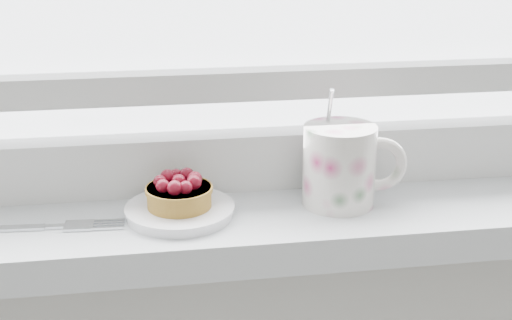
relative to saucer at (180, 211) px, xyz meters
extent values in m
cube|color=silver|center=(0.07, 0.01, -0.03)|extent=(1.60, 0.20, 0.04)
cube|color=silver|center=(0.07, 0.08, 0.03)|extent=(1.30, 0.05, 0.07)
cube|color=silver|center=(0.07, 0.08, 0.12)|extent=(1.30, 0.04, 0.04)
cylinder|color=white|center=(0.00, 0.00, 0.00)|extent=(0.12, 0.12, 0.01)
cylinder|color=brown|center=(0.00, 0.00, 0.02)|extent=(0.07, 0.07, 0.02)
cylinder|color=brown|center=(0.00, 0.00, 0.03)|extent=(0.08, 0.08, 0.01)
sphere|color=#45030D|center=(0.00, 0.00, 0.04)|extent=(0.02, 0.02, 0.02)
sphere|color=#45030D|center=(0.02, 0.00, 0.04)|extent=(0.02, 0.02, 0.02)
sphere|color=#45030D|center=(0.01, 0.02, 0.04)|extent=(0.02, 0.02, 0.02)
sphere|color=#45030D|center=(0.00, 0.02, 0.04)|extent=(0.02, 0.02, 0.02)
sphere|color=#45030D|center=(-0.01, 0.01, 0.04)|extent=(0.02, 0.02, 0.02)
sphere|color=#45030D|center=(-0.02, 0.00, 0.04)|extent=(0.01, 0.01, 0.01)
sphere|color=#45030D|center=(-0.02, -0.01, 0.04)|extent=(0.02, 0.02, 0.02)
sphere|color=#45030D|center=(-0.01, -0.02, 0.04)|extent=(0.02, 0.02, 0.02)
sphere|color=#45030D|center=(0.01, -0.02, 0.04)|extent=(0.02, 0.02, 0.02)
sphere|color=#45030D|center=(0.02, -0.01, 0.04)|extent=(0.02, 0.02, 0.02)
cylinder|color=silver|center=(0.19, 0.01, 0.04)|extent=(0.10, 0.10, 0.10)
cylinder|color=black|center=(0.19, 0.01, 0.09)|extent=(0.07, 0.07, 0.01)
torus|color=silver|center=(0.23, 0.00, 0.04)|extent=(0.07, 0.02, 0.07)
cylinder|color=silver|center=(0.18, 0.03, 0.10)|extent=(0.01, 0.02, 0.06)
cube|color=silver|center=(-0.14, -0.01, 0.00)|extent=(0.02, 0.01, 0.00)
cube|color=silver|center=(-0.11, -0.01, 0.00)|extent=(0.03, 0.03, 0.00)
cube|color=silver|center=(-0.08, -0.02, 0.00)|extent=(0.04, 0.01, 0.00)
cube|color=silver|center=(-0.08, -0.02, 0.00)|extent=(0.04, 0.01, 0.00)
cube|color=silver|center=(-0.08, -0.01, 0.00)|extent=(0.04, 0.01, 0.00)
cube|color=silver|center=(-0.08, 0.00, 0.00)|extent=(0.04, 0.01, 0.00)
camera|label=1|loc=(-0.03, -0.74, 0.33)|focal=50.00mm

